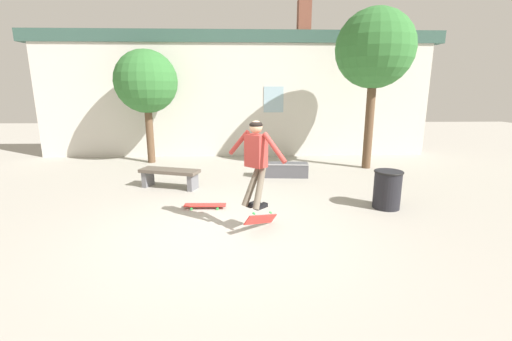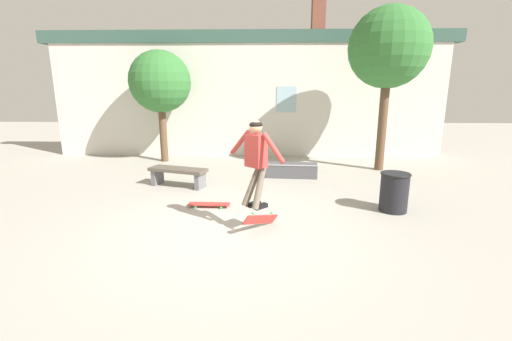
{
  "view_description": "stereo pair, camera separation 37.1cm",
  "coord_description": "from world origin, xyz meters",
  "views": [
    {
      "loc": [
        0.27,
        -5.5,
        2.38
      ],
      "look_at": [
        0.48,
        0.07,
        1.06
      ],
      "focal_mm": 24.0,
      "sensor_mm": 36.0,
      "label": 1
    },
    {
      "loc": [
        0.64,
        -5.51,
        2.38
      ],
      "look_at": [
        0.48,
        0.07,
        1.06
      ],
      "focal_mm": 24.0,
      "sensor_mm": 36.0,
      "label": 2
    }
  ],
  "objects": [
    {
      "name": "trash_bin",
      "position": [
        3.21,
        1.1,
        0.41
      ],
      "size": [
        0.58,
        0.58,
        0.79
      ],
      "color": "black",
      "rests_on": "ground_plane"
    },
    {
      "name": "skateboard_resting",
      "position": [
        -0.52,
        1.2,
        0.07
      ],
      "size": [
        0.86,
        0.25,
        0.08
      ],
      "rotation": [
        0.0,
        0.0,
        6.26
      ],
      "color": "red",
      "rests_on": "ground_plane"
    },
    {
      "name": "building_backdrop",
      "position": [
        0.02,
        7.09,
        2.27
      ],
      "size": [
        14.64,
        0.52,
        5.37
      ],
      "color": "beige",
      "rests_on": "ground_plane"
    },
    {
      "name": "tree_left",
      "position": [
        -2.81,
        5.86,
        2.61
      ],
      "size": [
        1.99,
        1.99,
        3.63
      ],
      "color": "brown",
      "rests_on": "ground_plane"
    },
    {
      "name": "tree_right",
      "position": [
        4.1,
        4.79,
        3.51
      ],
      "size": [
        2.27,
        2.27,
        4.67
      ],
      "color": "brown",
      "rests_on": "ground_plane"
    },
    {
      "name": "skater",
      "position": [
        0.48,
        0.07,
        1.3
      ],
      "size": [
        0.96,
        0.95,
        1.49
      ],
      "rotation": [
        0.0,
        0.0,
        0.8
      ],
      "color": "#B23833"
    },
    {
      "name": "park_bench",
      "position": [
        -1.55,
        2.76,
        0.33
      ],
      "size": [
        1.55,
        0.89,
        0.47
      ],
      "rotation": [
        0.0,
        0.0,
        -0.31
      ],
      "color": "brown",
      "rests_on": "ground_plane"
    },
    {
      "name": "skate_ledge",
      "position": [
        1.36,
        3.77,
        0.2
      ],
      "size": [
        1.44,
        0.53,
        0.4
      ],
      "rotation": [
        0.0,
        0.0,
        -0.07
      ],
      "color": "#4C4C51",
      "rests_on": "ground_plane"
    },
    {
      "name": "ground_plane",
      "position": [
        0.0,
        0.0,
        0.0
      ],
      "size": [
        40.0,
        40.0,
        0.0
      ],
      "primitive_type": "plane",
      "color": "#A39E93"
    },
    {
      "name": "skateboard_flipping",
      "position": [
        0.57,
        0.03,
        0.2
      ],
      "size": [
        0.61,
        0.69,
        0.4
      ],
      "rotation": [
        0.0,
        0.0,
        0.92
      ],
      "color": "red"
    }
  ]
}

